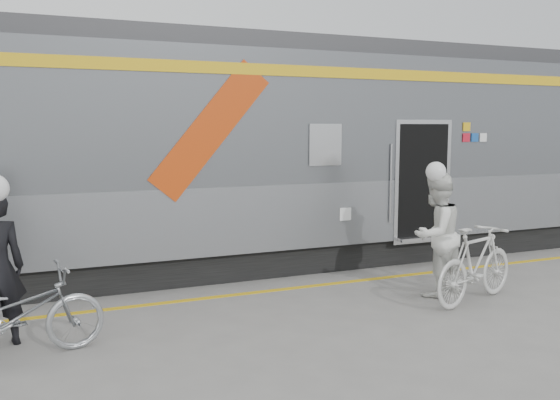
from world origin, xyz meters
TOP-DOWN VIEW (x-y plane):
  - ground at (0.00, 0.00)m, footprint 90.00×90.00m
  - train at (1.15, 4.19)m, footprint 24.00×3.17m
  - safety_strip at (0.00, 2.15)m, footprint 24.00×0.12m
  - bicycle_left at (-3.48, 0.67)m, footprint 2.02×1.00m
  - woman at (2.36, 1.00)m, footprint 1.08×0.95m
  - bicycle_right at (2.66, 0.45)m, footprint 1.95×1.08m
  - helmet_woman at (2.36, 1.00)m, footprint 0.30×0.30m

SIDE VIEW (x-z plane):
  - ground at x=0.00m, z-range 0.00..0.00m
  - safety_strip at x=0.00m, z-range 0.00..0.01m
  - bicycle_left at x=-3.48m, z-range 0.00..1.01m
  - bicycle_right at x=2.66m, z-range 0.00..1.13m
  - woman at x=2.36m, z-range 0.00..1.87m
  - helmet_woman at x=2.36m, z-range 1.87..2.16m
  - train at x=1.15m, z-range 0.00..4.10m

